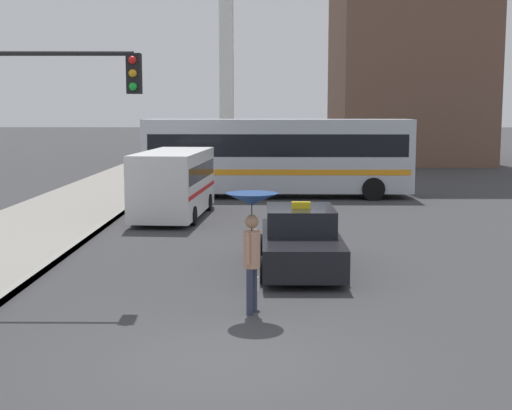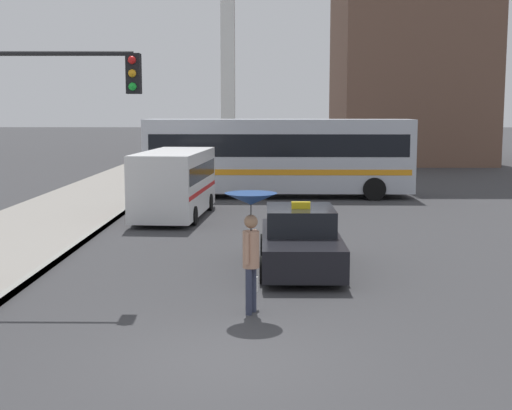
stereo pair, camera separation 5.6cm
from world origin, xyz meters
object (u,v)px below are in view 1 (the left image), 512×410
Objects in this scene: city_bus at (277,154)px; pedestrian_with_umbrella at (252,220)px; monument_cross at (226,2)px; ambulance_van at (174,181)px; traffic_light at (45,117)px; taxi at (301,241)px.

pedestrian_with_umbrella is at bearing -2.00° from city_bus.
monument_cross is at bearing -169.09° from city_bus.
ambulance_van is at bearing 34.53° from pedestrian_with_umbrella.
traffic_light is 0.27× the size of monument_cross.
taxi is at bearing -83.92° from monument_cross.
traffic_light is at bearing -16.46° from city_bus.
ambulance_van is 10.68m from traffic_light.
ambulance_van is 0.52× the size of city_bus.
traffic_light is (-1.29, -10.34, 2.31)m from ambulance_van.
city_bus is (-0.27, 14.23, 1.20)m from taxi.
taxi is 0.87× the size of traffic_light.
traffic_light is (-5.03, -16.36, 1.74)m from city_bus.
city_bus is at bearing -88.93° from taxi.
ambulance_van is at bearing -64.00° from taxi.
pedestrian_with_umbrella is 4.87m from traffic_light.
pedestrian_with_umbrella is at bearing -86.37° from monument_cross.
monument_cross is (2.00, 33.10, 7.15)m from traffic_light.
monument_cross is (-3.30, 30.97, 10.09)m from taxi.
city_bus is 0.60× the size of monument_cross.
city_bus is at bearing -117.73° from ambulance_van.
traffic_light reaches higher than city_bus.
city_bus is 19.19m from monument_cross.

